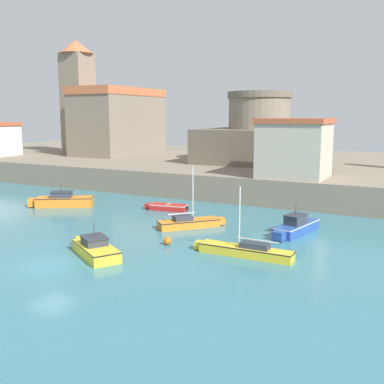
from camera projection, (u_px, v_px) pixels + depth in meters
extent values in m
plane|color=teal|center=(51.00, 265.00, 27.03)|extent=(200.00, 200.00, 0.00)
cube|color=gray|center=(268.00, 169.00, 63.80)|extent=(120.00, 40.00, 2.72)
cube|color=yellow|center=(246.00, 252.00, 28.67)|extent=(6.12, 1.11, 0.61)
cube|color=yellow|center=(199.00, 245.00, 30.16)|extent=(0.50, 0.61, 0.52)
cube|color=black|center=(246.00, 248.00, 28.63)|extent=(6.18, 1.12, 0.07)
cylinder|color=silver|center=(239.00, 217.00, 28.50)|extent=(0.10, 0.10, 3.87)
cylinder|color=silver|center=(257.00, 240.00, 28.18)|extent=(2.75, 0.08, 0.08)
cube|color=#333842|center=(255.00, 246.00, 28.31)|extent=(1.83, 0.78, 0.36)
cube|color=orange|center=(189.00, 224.00, 35.99)|extent=(4.35, 4.59, 0.63)
cube|color=orange|center=(220.00, 221.00, 36.96)|extent=(1.01, 1.00, 0.54)
cube|color=black|center=(189.00, 220.00, 35.95)|extent=(4.39, 4.63, 0.07)
cylinder|color=silver|center=(193.00, 193.00, 35.70)|extent=(0.10, 0.10, 4.31)
cylinder|color=silver|center=(181.00, 214.00, 35.63)|extent=(1.54, 1.69, 0.08)
cube|color=#333842|center=(183.00, 218.00, 35.74)|extent=(1.73, 1.76, 0.36)
cube|color=orange|center=(65.00, 202.00, 44.25)|extent=(5.52, 4.31, 0.92)
cube|color=orange|center=(33.00, 202.00, 44.02)|extent=(1.16, 1.22, 0.78)
cube|color=black|center=(65.00, 198.00, 44.18)|extent=(5.57, 4.35, 0.07)
cube|color=#333842|center=(62.00, 195.00, 44.11)|extent=(2.29, 2.10, 0.50)
cube|color=#2D333D|center=(61.00, 192.00, 44.06)|extent=(2.48, 2.26, 0.08)
cylinder|color=black|center=(61.00, 187.00, 43.98)|extent=(0.04, 0.04, 0.90)
cube|color=red|center=(169.00, 207.00, 42.55)|extent=(3.66, 1.82, 0.55)
cube|color=red|center=(149.00, 206.00, 43.21)|extent=(0.70, 0.82, 0.47)
cube|color=white|center=(169.00, 205.00, 42.51)|extent=(3.69, 1.84, 0.07)
cube|color=#997F5B|center=(169.00, 204.00, 42.49)|extent=(0.36, 1.16, 0.08)
cube|color=black|center=(187.00, 208.00, 41.93)|extent=(0.23, 0.23, 0.36)
cube|color=#284C9E|center=(297.00, 228.00, 34.25)|extent=(2.52, 5.08, 0.77)
cube|color=#284C9E|center=(279.00, 236.00, 32.15)|extent=(0.95, 0.83, 0.65)
cube|color=white|center=(297.00, 224.00, 34.19)|extent=(2.54, 5.13, 0.07)
cube|color=#333842|center=(295.00, 220.00, 33.94)|extent=(1.46, 1.91, 0.67)
cube|color=#2D333D|center=(296.00, 215.00, 33.88)|extent=(1.57, 2.07, 0.08)
cylinder|color=black|center=(296.00, 209.00, 33.79)|extent=(0.04, 0.04, 0.90)
cube|color=yellow|center=(96.00, 251.00, 28.65)|extent=(4.71, 3.86, 0.72)
cube|color=yellow|center=(83.00, 241.00, 30.87)|extent=(1.19, 1.25, 0.62)
cube|color=black|center=(96.00, 246.00, 28.60)|extent=(4.76, 3.90, 0.07)
cube|color=#333842|center=(94.00, 241.00, 28.74)|extent=(2.02, 1.95, 0.46)
cube|color=#2D333D|center=(94.00, 237.00, 28.69)|extent=(2.18, 2.10, 0.08)
cylinder|color=black|center=(94.00, 230.00, 28.61)|extent=(0.04, 0.04, 0.90)
sphere|color=orange|center=(167.00, 241.00, 31.20)|extent=(0.57, 0.57, 0.57)
cube|color=gray|center=(119.00, 125.00, 71.49)|extent=(8.11, 15.42, 9.12)
cube|color=#C1663D|center=(118.00, 92.00, 70.61)|extent=(8.27, 15.72, 1.20)
cube|color=gray|center=(78.00, 104.00, 71.64)|extent=(4.08, 4.08, 15.68)
cone|color=#C1663D|center=(76.00, 47.00, 70.14)|extent=(5.31, 5.31, 2.00)
cube|color=#685E4F|center=(258.00, 145.00, 59.46)|extent=(13.93, 13.93, 4.38)
cylinder|color=gray|center=(259.00, 130.00, 59.12)|extent=(7.97, 7.97, 8.34)
cylinder|color=#685E4F|center=(260.00, 95.00, 58.34)|extent=(8.37, 8.37, 0.80)
cube|color=#BCB29E|center=(294.00, 150.00, 44.90)|extent=(6.36, 6.26, 5.37)
cube|color=#B25133|center=(296.00, 121.00, 44.40)|extent=(6.68, 6.57, 0.50)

